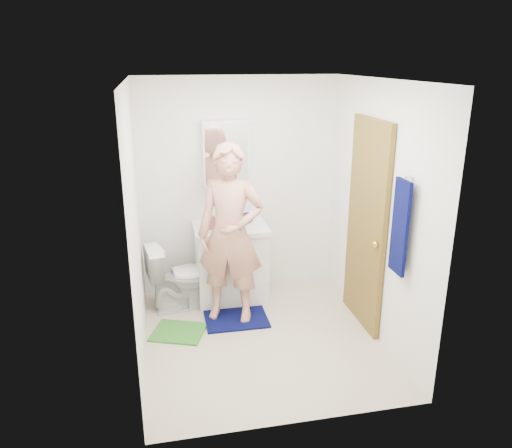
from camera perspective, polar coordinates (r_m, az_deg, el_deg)
The scene contains 22 objects.
floor at distance 4.94m, azimuth 0.67°, elevation -12.99°, with size 2.20×2.40×0.02m, color beige.
ceiling at distance 4.21m, azimuth 0.80°, elevation 16.32°, with size 2.20×2.40×0.02m, color white.
wall_back at distance 5.57m, azimuth -1.96°, elevation 4.26°, with size 2.20×0.02×2.40m, color white.
wall_front at distance 3.34m, azimuth 5.24°, elevation -5.86°, with size 2.20×0.02×2.40m, color white.
wall_left at distance 4.34m, azimuth -13.74°, elevation -0.47°, with size 0.02×2.40×2.40m, color white.
wall_right at distance 4.78m, azimuth 13.83°, elevation 1.30°, with size 0.02×2.40×2.40m, color white.
vanity_cabinet at distance 5.53m, azimuth -2.88°, elevation -4.63°, with size 0.75×0.55×0.80m, color white.
countertop at distance 5.37m, azimuth -2.95°, elevation -0.46°, with size 0.79×0.59×0.05m, color white.
sink_basin at distance 5.37m, azimuth -2.96°, elevation -0.31°, with size 0.40×0.40×0.03m, color white.
faucet at distance 5.52m, azimuth -3.26°, elevation 0.97°, with size 0.03×0.03×0.12m, color silver.
medicine_cabinet at distance 5.39m, azimuth -3.47°, elevation 8.11°, with size 0.50×0.12×0.70m, color white.
mirror_panel at distance 5.33m, azimuth -3.37°, elevation 8.00°, with size 0.46×0.01×0.66m, color white.
door at distance 4.95m, azimuth 12.48°, elevation -0.16°, with size 0.05×0.80×2.05m, color olive.
door_knob at distance 4.68m, azimuth 13.53°, elevation -2.29°, with size 0.07×0.07×0.07m, color gold.
towel at distance 4.25m, azimuth 16.14°, elevation -0.36°, with size 0.03×0.24×0.80m, color #070B42.
towel_hook at distance 4.16m, azimuth 17.14°, elevation 5.16°, with size 0.02×0.02×0.06m, color silver.
toilet at distance 5.39m, azimuth -8.53°, elevation -5.91°, with size 0.40×0.71×0.72m, color white.
bath_mat at distance 5.23m, azimuth -2.26°, elevation -10.81°, with size 0.64×0.46×0.02m, color #070B42.
green_rug at distance 5.07m, azimuth -8.86°, elevation -12.10°, with size 0.49×0.41×0.02m, color #3B8A2E.
soap_dispenser at distance 5.26m, azimuth -5.36°, elevation 0.51°, with size 0.09×0.09×0.20m, color #AB505D.
toothbrush_cup at distance 5.47m, azimuth -0.93°, elevation 0.71°, with size 0.13×0.13×0.10m, color #67397F.
man at distance 4.90m, azimuth -2.93°, elevation -1.18°, with size 0.66×0.43×1.80m, color tan.
Camera 1 is at (-0.91, -4.11, 2.57)m, focal length 35.00 mm.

